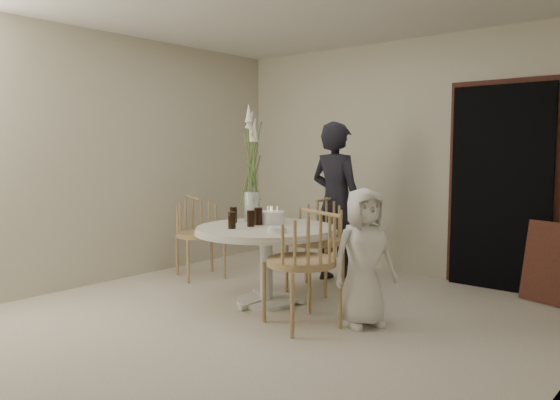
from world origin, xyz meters
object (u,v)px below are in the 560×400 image
Objects in this scene: table at (266,239)px; chair_far at (321,230)px; chair_right at (311,252)px; flower_vase at (252,173)px; birthday_cake at (272,218)px; boy at (364,257)px; chair_left at (196,224)px; girl at (336,202)px.

table is 0.82m from chair_far.
chair_right is 1.39m from flower_vase.
flower_vase is (-0.27, 0.01, 0.43)m from birthday_cake.
chair_right is 1.04m from birthday_cake.
birthday_cake is (-1.13, 0.17, 0.22)m from boy.
chair_right is (0.74, -1.17, 0.03)m from chair_far.
table is 1.42m from chair_left.
boy is 1.17m from birthday_cake.
chair_left is 1.31m from birthday_cake.
chair_far is 0.95× the size of chair_right.
table is at bearing -64.70° from birthday_cake.
girl is (1.39, 0.79, 0.28)m from chair_left.
chair_far is 0.80× the size of flower_vase.
chair_right is at bearing -24.32° from table.
chair_far is 1.38m from chair_right.
chair_right is at bearing 121.96° from girl.
boy is at bearing 1.21° from table.
chair_right is at bearing 175.51° from boy.
boy is (1.03, -1.12, -0.30)m from girl.
chair_far is 0.54× the size of girl.
chair_left is at bearing 34.17° from girl.
table is 0.27m from birthday_cake.
chair_right reaches higher than chair_far.
birthday_cake is 0.50m from flower_vase.
birthday_cake is (-0.14, -0.63, 0.18)m from chair_far.
table is at bearing -28.78° from flower_vase.
flower_vase reaches higher than boy.
chair_right is 2.28m from chair_left.
boy is at bearing 165.49° from chair_right.
boy is at bearing -48.93° from chair_far.
boy is (1.00, -0.79, -0.04)m from chair_far.
chair_far is 0.67m from birthday_cake.
chair_far is 3.80× the size of birthday_cake.
girl is at bearing -36.99° from chair_left.
chair_left reaches higher than birthday_cake.
birthday_cake is (-0.09, 0.19, 0.17)m from table.
chair_far is at bearing 56.94° from flower_vase.
chair_left is (-2.16, 0.71, -0.05)m from chair_right.
chair_far is 0.96m from flower_vase.
flower_vase reaches higher than chair_right.
girl is (-0.77, 1.50, 0.23)m from chair_right.
birthday_cake is (-0.87, 0.54, 0.15)m from chair_right.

